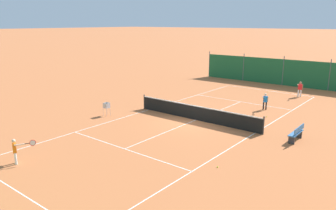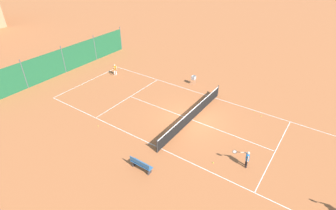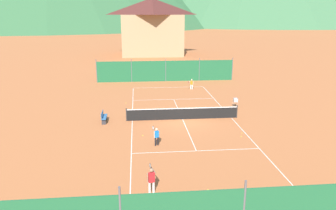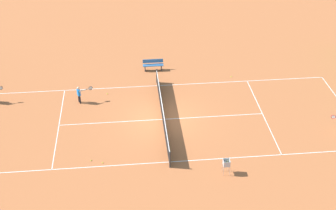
{
  "view_description": "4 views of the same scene",
  "coord_description": "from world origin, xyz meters",
  "px_view_note": "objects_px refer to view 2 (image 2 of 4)",
  "views": [
    {
      "loc": [
        -11.3,
        17.04,
        6.19
      ],
      "look_at": [
        0.41,
        2.39,
        1.41
      ],
      "focal_mm": 35.0,
      "sensor_mm": 36.0,
      "label": 1
    },
    {
      "loc": [
        -14.84,
        -7.97,
        11.84
      ],
      "look_at": [
        -1.03,
        1.56,
        1.35
      ],
      "focal_mm": 28.0,
      "sensor_mm": 36.0,
      "label": 2
    },
    {
      "loc": [
        -3.62,
        -25.26,
        8.45
      ],
      "look_at": [
        -1.0,
        2.06,
        0.66
      ],
      "focal_mm": 35.0,
      "sensor_mm": 36.0,
      "label": 3
    },
    {
      "loc": [
        23.79,
        -2.0,
        16.93
      ],
      "look_at": [
        0.26,
        0.32,
        1.23
      ],
      "focal_mm": 50.0,
      "sensor_mm": 36.0,
      "label": 4
    }
  ],
  "objects_px": {
    "tennis_ball_alley_left": "(261,116)",
    "ball_hopper": "(194,78)",
    "player_near_baseline": "(247,158)",
    "tennis_ball_by_net_left": "(213,163)",
    "tennis_net": "(192,115)",
    "tennis_ball_near_corner": "(254,112)",
    "tennis_ball_by_net_right": "(98,126)",
    "player_far_service": "(115,69)",
    "courtside_bench": "(141,165)"
  },
  "relations": [
    {
      "from": "tennis_ball_alley_left",
      "to": "ball_hopper",
      "type": "distance_m",
      "value": 7.47
    },
    {
      "from": "player_near_baseline",
      "to": "tennis_ball_by_net_left",
      "type": "xyz_separation_m",
      "value": [
        -0.87,
        1.75,
        -0.67
      ]
    },
    {
      "from": "player_near_baseline",
      "to": "tennis_net",
      "type": "bearing_deg",
      "value": 64.73
    },
    {
      "from": "tennis_ball_by_net_left",
      "to": "tennis_ball_alley_left",
      "type": "distance_m",
      "value": 6.96
    },
    {
      "from": "tennis_ball_near_corner",
      "to": "ball_hopper",
      "type": "bearing_deg",
      "value": 77.41
    },
    {
      "from": "tennis_ball_alley_left",
      "to": "tennis_ball_by_net_right",
      "type": "xyz_separation_m",
      "value": [
        -8.34,
        9.7,
        0.0
      ]
    },
    {
      "from": "tennis_ball_by_net_right",
      "to": "player_near_baseline",
      "type": "bearing_deg",
      "value": -77.79
    },
    {
      "from": "ball_hopper",
      "to": "player_far_service",
      "type": "bearing_deg",
      "value": 110.05
    },
    {
      "from": "tennis_ball_alley_left",
      "to": "tennis_ball_by_net_right",
      "type": "relative_size",
      "value": 1.0
    },
    {
      "from": "player_far_service",
      "to": "player_near_baseline",
      "type": "height_order",
      "value": "player_near_baseline"
    },
    {
      "from": "tennis_net",
      "to": "courtside_bench",
      "type": "distance_m",
      "value": 6.35
    },
    {
      "from": "tennis_ball_by_net_left",
      "to": "ball_hopper",
      "type": "relative_size",
      "value": 0.07
    },
    {
      "from": "tennis_ball_by_net_left",
      "to": "ball_hopper",
      "type": "xyz_separation_m",
      "value": [
        8.64,
        6.41,
        0.62
      ]
    },
    {
      "from": "player_far_service",
      "to": "player_near_baseline",
      "type": "distance_m",
      "value": 16.61
    },
    {
      "from": "player_near_baseline",
      "to": "courtside_bench",
      "type": "distance_m",
      "value": 6.4
    },
    {
      "from": "tennis_ball_alley_left",
      "to": "courtside_bench",
      "type": "bearing_deg",
      "value": 157.15
    },
    {
      "from": "player_far_service",
      "to": "tennis_ball_near_corner",
      "type": "bearing_deg",
      "value": -84.66
    },
    {
      "from": "tennis_net",
      "to": "player_near_baseline",
      "type": "height_order",
      "value": "player_near_baseline"
    },
    {
      "from": "tennis_ball_by_net_right",
      "to": "ball_hopper",
      "type": "distance_m",
      "value": 10.38
    },
    {
      "from": "tennis_net",
      "to": "tennis_ball_near_corner",
      "type": "bearing_deg",
      "value": -43.73
    },
    {
      "from": "tennis_net",
      "to": "player_near_baseline",
      "type": "distance_m",
      "value": 5.77
    },
    {
      "from": "tennis_net",
      "to": "tennis_ball_near_corner",
      "type": "xyz_separation_m",
      "value": [
        3.83,
        -3.67,
        -0.47
      ]
    },
    {
      "from": "tennis_net",
      "to": "player_far_service",
      "type": "distance_m",
      "value": 10.93
    },
    {
      "from": "tennis_ball_alley_left",
      "to": "tennis_ball_by_net_left",
      "type": "bearing_deg",
      "value": 173.08
    },
    {
      "from": "tennis_net",
      "to": "tennis_ball_near_corner",
      "type": "height_order",
      "value": "tennis_net"
    },
    {
      "from": "player_far_service",
      "to": "tennis_ball_by_net_right",
      "type": "relative_size",
      "value": 17.75
    },
    {
      "from": "tennis_net",
      "to": "tennis_ball_by_net_left",
      "type": "relative_size",
      "value": 139.09
    },
    {
      "from": "ball_hopper",
      "to": "courtside_bench",
      "type": "bearing_deg",
      "value": -165.27
    },
    {
      "from": "tennis_ball_by_net_left",
      "to": "tennis_ball_by_net_right",
      "type": "distance_m",
      "value": 8.97
    },
    {
      "from": "tennis_net",
      "to": "tennis_ball_alley_left",
      "type": "distance_m",
      "value": 5.62
    },
    {
      "from": "tennis_net",
      "to": "player_near_baseline",
      "type": "relative_size",
      "value": 7.62
    },
    {
      "from": "player_far_service",
      "to": "tennis_ball_near_corner",
      "type": "relative_size",
      "value": 17.75
    },
    {
      "from": "tennis_ball_near_corner",
      "to": "courtside_bench",
      "type": "distance_m",
      "value": 10.78
    },
    {
      "from": "tennis_ball_by_net_right",
      "to": "tennis_ball_near_corner",
      "type": "bearing_deg",
      "value": -46.5
    },
    {
      "from": "tennis_ball_near_corner",
      "to": "courtside_bench",
      "type": "xyz_separation_m",
      "value": [
        -10.18,
        3.54,
        0.42
      ]
    },
    {
      "from": "tennis_ball_by_net_left",
      "to": "courtside_bench",
      "type": "distance_m",
      "value": 4.52
    },
    {
      "from": "tennis_ball_alley_left",
      "to": "courtside_bench",
      "type": "distance_m",
      "value": 10.77
    },
    {
      "from": "tennis_ball_by_net_left",
      "to": "tennis_ball_alley_left",
      "type": "height_order",
      "value": "same"
    },
    {
      "from": "tennis_ball_by_net_left",
      "to": "ball_hopper",
      "type": "bearing_deg",
      "value": 36.57
    },
    {
      "from": "courtside_bench",
      "to": "tennis_ball_near_corner",
      "type": "bearing_deg",
      "value": -19.17
    },
    {
      "from": "tennis_net",
      "to": "tennis_ball_by_net_left",
      "type": "height_order",
      "value": "tennis_net"
    },
    {
      "from": "tennis_net",
      "to": "tennis_ball_by_net_right",
      "type": "bearing_deg",
      "value": 131.45
    },
    {
      "from": "tennis_net",
      "to": "courtside_bench",
      "type": "relative_size",
      "value": 6.12
    },
    {
      "from": "courtside_bench",
      "to": "player_near_baseline",
      "type": "bearing_deg",
      "value": -52.66
    },
    {
      "from": "tennis_ball_by_net_right",
      "to": "tennis_ball_alley_left",
      "type": "bearing_deg",
      "value": -49.32
    },
    {
      "from": "tennis_ball_by_net_left",
      "to": "tennis_ball_near_corner",
      "type": "height_order",
      "value": "same"
    },
    {
      "from": "player_far_service",
      "to": "tennis_ball_by_net_right",
      "type": "bearing_deg",
      "value": -144.1
    },
    {
      "from": "player_far_service",
      "to": "player_near_baseline",
      "type": "xyz_separation_m",
      "value": [
        -4.96,
        -15.86,
        0.02
      ]
    },
    {
      "from": "player_far_service",
      "to": "tennis_ball_by_net_left",
      "type": "height_order",
      "value": "player_far_service"
    },
    {
      "from": "player_far_service",
      "to": "tennis_ball_alley_left",
      "type": "relative_size",
      "value": 17.75
    }
  ]
}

